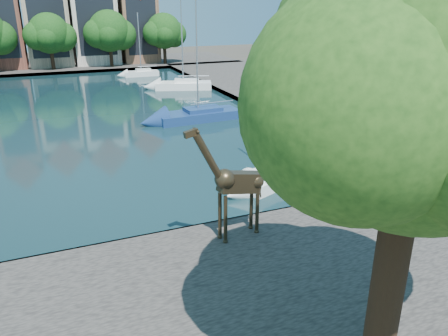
% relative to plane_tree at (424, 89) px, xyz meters
% --- Properties ---
extents(ground, '(160.00, 160.00, 0.00)m').
position_rel_plane_tree_xyz_m(ground, '(-7.62, 9.01, -7.67)').
color(ground, '#38332B').
rests_on(ground, ground).
extents(water_basin, '(38.00, 50.00, 0.08)m').
position_rel_plane_tree_xyz_m(water_basin, '(-7.62, 33.01, -7.63)').
color(water_basin, black).
rests_on(water_basin, ground).
extents(far_quay, '(60.00, 16.00, 0.50)m').
position_rel_plane_tree_xyz_m(far_quay, '(-7.62, 65.01, -7.42)').
color(far_quay, '#4D4843').
rests_on(far_quay, ground).
extents(right_quay, '(14.00, 52.00, 0.50)m').
position_rel_plane_tree_xyz_m(right_quay, '(17.38, 33.01, -7.42)').
color(right_quay, '#4D4843').
rests_on(right_quay, ground).
extents(plane_tree, '(8.32, 6.40, 10.62)m').
position_rel_plane_tree_xyz_m(plane_tree, '(0.00, 0.00, 0.00)').
color(plane_tree, '#332114').
rests_on(plane_tree, near_quay).
extents(townhouse_east_inner, '(5.94, 9.18, 15.79)m').
position_rel_plane_tree_xyz_m(townhouse_east_inner, '(-5.62, 64.99, 0.06)').
color(townhouse_east_inner, tan).
rests_on(townhouse_east_inner, far_quay).
extents(townhouse_east_mid, '(6.43, 9.18, 16.65)m').
position_rel_plane_tree_xyz_m(townhouse_east_mid, '(0.88, 64.99, 0.43)').
color(townhouse_east_mid, beige).
rests_on(townhouse_east_mid, far_quay).
extents(townhouse_east_end, '(5.44, 9.18, 14.43)m').
position_rel_plane_tree_xyz_m(townhouse_east_end, '(7.38, 64.99, -0.56)').
color(townhouse_east_end, brown).
rests_on(townhouse_east_end, far_quay).
extents(far_tree_mid_east, '(7.02, 5.40, 7.52)m').
position_rel_plane_tree_xyz_m(far_tree_mid_east, '(-5.52, 59.50, -2.54)').
color(far_tree_mid_east, '#332114').
rests_on(far_tree_mid_east, far_quay).
extents(far_tree_east, '(7.54, 5.80, 7.84)m').
position_rel_plane_tree_xyz_m(far_tree_east, '(2.49, 59.50, -2.43)').
color(far_tree_east, '#332114').
rests_on(far_tree_east, far_quay).
extents(far_tree_far_east, '(6.76, 5.20, 7.36)m').
position_rel_plane_tree_xyz_m(far_tree_far_east, '(10.48, 59.50, -2.60)').
color(far_tree_far_east, '#332114').
rests_on(far_tree_far_east, far_quay).
extents(giraffe_statue, '(3.32, 0.89, 4.75)m').
position_rel_plane_tree_xyz_m(giraffe_statue, '(-0.88, 7.46, -4.84)').
color(giraffe_statue, '#342A1A').
rests_on(giraffe_statue, near_quay).
extents(sailboat_right_a, '(6.23, 4.08, 9.76)m').
position_rel_plane_tree_xyz_m(sailboat_right_a, '(4.38, 13.01, -7.10)').
color(sailboat_right_a, white).
rests_on(sailboat_right_a, water_basin).
extents(sailboat_right_b, '(7.03, 2.83, 10.26)m').
position_rel_plane_tree_xyz_m(sailboat_right_b, '(4.38, 26.98, -7.04)').
color(sailboat_right_b, navy).
rests_on(sailboat_right_b, water_basin).
extents(sailboat_right_c, '(6.57, 3.98, 10.36)m').
position_rel_plane_tree_xyz_m(sailboat_right_c, '(7.38, 40.68, -6.98)').
color(sailboat_right_c, white).
rests_on(sailboat_right_c, water_basin).
extents(sailboat_right_d, '(4.50, 1.70, 7.97)m').
position_rel_plane_tree_xyz_m(sailboat_right_d, '(4.98, 51.61, -7.07)').
color(sailboat_right_d, white).
rests_on(sailboat_right_d, water_basin).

